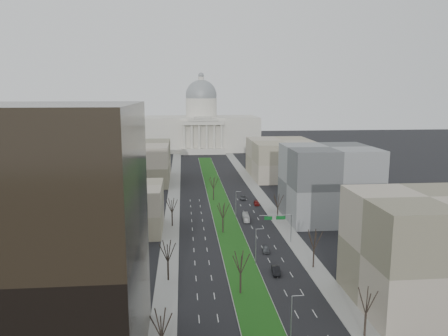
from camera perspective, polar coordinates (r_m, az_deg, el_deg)
ground at (r=170.16m, az=-0.71°, el=-4.22°), size 600.00×600.00×0.00m
median at (r=169.16m, az=-0.68°, el=-4.27°), size 8.00×222.03×0.20m
sidewalk_left at (r=145.56m, az=-6.82°, el=-6.72°), size 5.00×330.00×0.15m
sidewalk_right at (r=148.75m, az=6.86°, el=-6.35°), size 5.00×330.00×0.15m
capitol at (r=315.34m, az=-2.95°, el=5.32°), size 80.00×46.00×55.00m
building_glass_tower at (r=70.17m, az=-25.05°, el=-8.98°), size 34.00×30.00×40.00m
building_beige_left at (r=135.42m, az=-13.58°, el=-5.16°), size 26.00×22.00×14.00m
building_tan_right at (r=94.53m, az=24.77°, el=-9.91°), size 26.00×24.00×22.00m
building_grey_right at (r=147.46m, az=13.49°, el=-1.93°), size 28.00×26.00×24.00m
building_far_left at (r=208.16m, az=-11.28°, el=0.73°), size 30.00×40.00×18.00m
building_far_right at (r=217.43m, az=7.54°, el=1.23°), size 30.00×40.00×18.00m
tree_left_near at (r=71.70m, az=-8.19°, el=-19.40°), size 5.10×5.10×9.18m
tree_left_mid at (r=98.79m, az=-7.37°, el=-10.66°), size 5.40×5.40×9.72m
tree_left_far at (r=136.99m, az=-6.82°, el=-4.84°), size 5.28×5.28×9.50m
tree_right_near at (r=81.08m, az=18.13°, el=-16.11°), size 5.16×5.16×9.29m
tree_right_mid at (r=106.90m, az=11.70°, el=-9.08°), size 5.52×5.52×9.94m
tree_right_far at (r=144.18m, az=7.05°, el=-4.22°), size 5.04×5.04×9.07m
tree_median_a at (r=91.98m, az=2.18°, el=-12.18°), size 5.40×5.40×9.72m
tree_median_b at (r=129.68m, az=-0.15°, el=-5.55°), size 5.40×5.40×9.72m
tree_median_c at (r=168.44m, az=-1.39°, el=-1.92°), size 5.40×5.40×9.72m
streetlamp_median_a at (r=76.18m, az=8.82°, el=-19.08°), size 1.90×0.20×9.16m
streetlamp_median_b at (r=107.43m, az=4.20°, el=-10.13°), size 1.90×0.20×9.16m
streetlamp_median_c at (r=145.24m, az=1.58°, el=-4.75°), size 1.90×0.20×9.16m
mast_arm_signs at (r=122.84m, az=7.55°, el=-6.95°), size 9.12×0.24×8.09m
car_grey_near at (r=117.15m, az=5.50°, el=-10.54°), size 2.24×4.42×1.44m
car_black at (r=104.41m, az=6.81°, el=-13.14°), size 2.24×5.15×1.65m
car_red at (r=163.40m, az=4.27°, el=-4.60°), size 2.25×4.81×1.36m
car_grey_far at (r=171.25m, az=2.52°, el=-3.90°), size 2.94×5.13×1.35m
box_van at (r=143.82m, az=2.90°, el=-6.45°), size 2.21×7.70×2.12m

